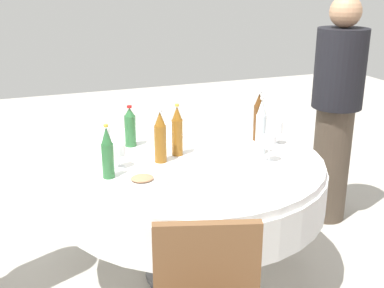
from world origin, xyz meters
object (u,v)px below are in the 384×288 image
(bottle_brown_outer, at_px, (258,118))
(wine_glass_right, at_px, (105,135))
(bottle_green_rear, at_px, (130,127))
(bottle_green_far, at_px, (108,154))
(bottle_clear_west, at_px, (261,128))
(wine_glass_west, at_px, (269,143))
(wine_glass_outer, at_px, (119,151))
(plate_east, at_px, (210,160))
(bottle_amber_north, at_px, (160,138))
(wine_glass_far, at_px, (277,128))
(plate_mid, at_px, (142,181))
(plate_near, at_px, (167,135))
(bottle_amber_inner, at_px, (177,132))
(person_inner, at_px, (336,109))
(dining_table, at_px, (192,183))

(bottle_brown_outer, height_order, wine_glass_right, bottle_brown_outer)
(bottle_green_rear, distance_m, wine_glass_right, 0.18)
(bottle_green_rear, relative_size, bottle_green_far, 0.89)
(wine_glass_right, bearing_deg, bottle_clear_west, 158.77)
(wine_glass_right, bearing_deg, wine_glass_west, 151.01)
(bottle_green_far, distance_m, wine_glass_outer, 0.14)
(plate_east, bearing_deg, wine_glass_right, -33.90)
(bottle_brown_outer, bearing_deg, plate_east, 29.94)
(bottle_brown_outer, distance_m, wine_glass_right, 0.93)
(bottle_amber_north, xyz_separation_m, wine_glass_west, (-0.55, 0.20, -0.03))
(bottle_green_far, bearing_deg, wine_glass_far, -171.89)
(bottle_amber_north, bearing_deg, wine_glass_outer, 0.61)
(plate_mid, bearing_deg, plate_near, -117.34)
(bottle_clear_west, distance_m, plate_east, 0.35)
(bottle_green_rear, relative_size, bottle_brown_outer, 0.81)
(bottle_amber_north, height_order, bottle_clear_west, bottle_clear_west)
(bottle_amber_inner, relative_size, bottle_green_far, 1.07)
(bottle_amber_inner, bearing_deg, wine_glass_far, 176.57)
(wine_glass_right, bearing_deg, person_inner, -177.47)
(person_inner, bearing_deg, wine_glass_outer, -94.27)
(wine_glass_right, bearing_deg, dining_table, 149.05)
(bottle_green_rear, xyz_separation_m, bottle_amber_north, (-0.09, 0.31, 0.02))
(bottle_brown_outer, height_order, plate_near, bottle_brown_outer)
(bottle_amber_north, height_order, bottle_brown_outer, bottle_brown_outer)
(wine_glass_far, xyz_separation_m, wine_glass_west, (0.18, 0.24, 0.00))
(wine_glass_west, distance_m, wine_glass_right, 0.92)
(dining_table, distance_m, bottle_green_rear, 0.50)
(dining_table, distance_m, person_inner, 1.25)
(wine_glass_west, xyz_separation_m, plate_east, (0.30, -0.11, -0.10))
(plate_near, bearing_deg, wine_glass_outer, 46.15)
(bottle_green_rear, bearing_deg, wine_glass_west, 141.31)
(wine_glass_west, xyz_separation_m, plate_mid, (0.72, 0.04, -0.09))
(wine_glass_outer, distance_m, person_inner, 1.63)
(wine_glass_far, bearing_deg, bottle_brown_outer, -60.73)
(bottle_green_far, xyz_separation_m, plate_near, (-0.48, -0.53, -0.12))
(bottle_amber_inner, distance_m, wine_glass_outer, 0.36)
(dining_table, height_order, bottle_clear_west, bottle_clear_west)
(wine_glass_west, height_order, plate_east, wine_glass_west)
(bottle_brown_outer, xyz_separation_m, person_inner, (-0.69, -0.17, -0.05))
(wine_glass_west, xyz_separation_m, person_inner, (-0.81, -0.52, -0.02))
(bottle_clear_west, height_order, wine_glass_far, bottle_clear_west)
(plate_east, bearing_deg, bottle_clear_west, -176.27)
(dining_table, xyz_separation_m, wine_glass_west, (-0.38, 0.19, 0.25))
(plate_east, bearing_deg, bottle_green_far, 2.12)
(bottle_brown_outer, bearing_deg, wine_glass_outer, 9.27)
(wine_glass_west, relative_size, wine_glass_outer, 1.12)
(bottle_clear_west, relative_size, wine_glass_outer, 2.47)
(wine_glass_west, distance_m, plate_east, 0.33)
(plate_mid, height_order, person_inner, person_inner)
(bottle_amber_north, xyz_separation_m, bottle_clear_west, (-0.57, 0.08, 0.02))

